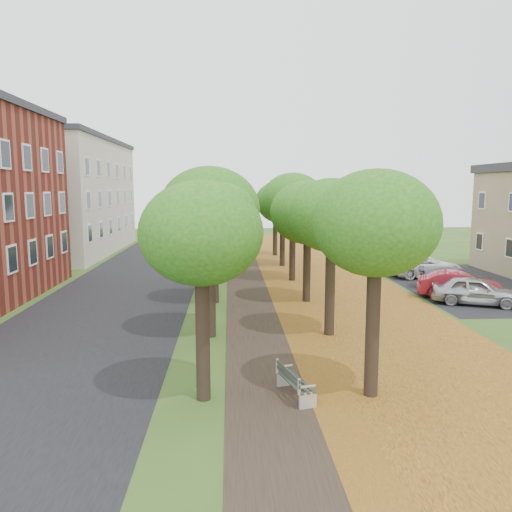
{
  "coord_description": "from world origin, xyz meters",
  "views": [
    {
      "loc": [
        -1.44,
        -13.51,
        5.95
      ],
      "look_at": [
        -0.09,
        11.49,
        2.5
      ],
      "focal_mm": 35.0,
      "sensor_mm": 36.0,
      "label": 1
    }
  ],
  "objects": [
    {
      "name": "tree_row_east",
      "position": [
        2.6,
        15.0,
        4.77
      ],
      "size": [
        3.7,
        33.7,
        6.39
      ],
      "color": "black",
      "rests_on": "ground"
    },
    {
      "name": "tree_row_west",
      "position": [
        -2.2,
        15.0,
        4.77
      ],
      "size": [
        3.7,
        33.7,
        6.39
      ],
      "color": "black",
      "rests_on": "ground"
    },
    {
      "name": "ground",
      "position": [
        0.0,
        0.0,
        0.0
      ],
      "size": [
        120.0,
        120.0,
        0.0
      ],
      "primitive_type": "plane",
      "color": "#2D4C19",
      "rests_on": "ground"
    },
    {
      "name": "building_cream",
      "position": [
        -17.0,
        33.0,
        5.21
      ],
      "size": [
        10.3,
        20.3,
        10.4
      ],
      "color": "beige",
      "rests_on": "ground"
    },
    {
      "name": "bench",
      "position": [
        0.37,
        -0.0,
        0.44
      ],
      "size": [
        0.98,
        1.87,
        0.85
      ],
      "rotation": [
        0.0,
        0.0,
        1.84
      ],
      "color": "#28332A",
      "rests_on": "ground"
    },
    {
      "name": "car_white",
      "position": [
        11.68,
        18.99,
        0.7
      ],
      "size": [
        5.45,
        3.39,
        1.41
      ],
      "primitive_type": "imported",
      "rotation": [
        0.0,
        0.0,
        1.79
      ],
      "color": "white",
      "rests_on": "ground"
    },
    {
      "name": "street_asphalt",
      "position": [
        -7.5,
        15.0,
        0.0
      ],
      "size": [
        8.0,
        70.0,
        0.01
      ],
      "primitive_type": "cube",
      "color": "black",
      "rests_on": "ground"
    },
    {
      "name": "leaf_verge",
      "position": [
        5.0,
        15.0,
        0.01
      ],
      "size": [
        7.5,
        70.0,
        0.01
      ],
      "primitive_type": "cube",
      "color": "#A4731E",
      "rests_on": "ground"
    },
    {
      "name": "car_grey",
      "position": [
        11.89,
        14.52,
        0.63
      ],
      "size": [
        4.72,
        3.34,
        1.27
      ],
      "primitive_type": "imported",
      "rotation": [
        0.0,
        0.0,
        1.17
      ],
      "color": "#353439",
      "rests_on": "ground"
    },
    {
      "name": "parking_lot",
      "position": [
        13.5,
        16.0,
        0.0
      ],
      "size": [
        9.0,
        16.0,
        0.01
      ],
      "primitive_type": "cube",
      "color": "black",
      "rests_on": "ground"
    },
    {
      "name": "car_silver",
      "position": [
        11.09,
        10.81,
        0.72
      ],
      "size": [
        4.59,
        3.21,
        1.45
      ],
      "primitive_type": "imported",
      "rotation": [
        0.0,
        0.0,
        1.18
      ],
      "color": "#ABABB0",
      "rests_on": "ground"
    },
    {
      "name": "footpath",
      "position": [
        0.0,
        15.0,
        0.0
      ],
      "size": [
        3.2,
        70.0,
        0.01
      ],
      "primitive_type": "cube",
      "color": "black",
      "rests_on": "ground"
    },
    {
      "name": "car_red",
      "position": [
        11.0,
        12.34,
        0.72
      ],
      "size": [
        4.63,
        2.82,
        1.44
      ],
      "primitive_type": "imported",
      "rotation": [
        0.0,
        0.0,
        1.25
      ],
      "color": "maroon",
      "rests_on": "ground"
    }
  ]
}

